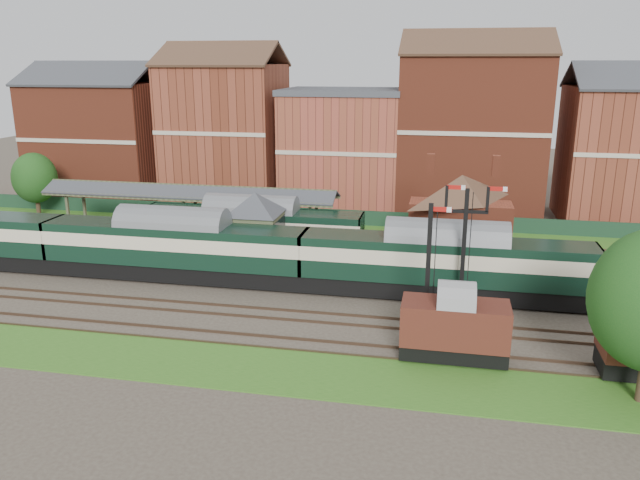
% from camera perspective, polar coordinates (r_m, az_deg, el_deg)
% --- Properties ---
extents(ground, '(160.00, 160.00, 0.00)m').
position_cam_1_polar(ground, '(44.02, -3.26, -4.31)').
color(ground, '#473D33').
rests_on(ground, ground).
extents(grass_back, '(90.00, 4.50, 0.06)m').
position_cam_1_polar(grass_back, '(58.91, 0.65, 1.01)').
color(grass_back, '#2D6619').
rests_on(grass_back, ground).
extents(grass_front, '(90.00, 5.00, 0.06)m').
position_cam_1_polar(grass_front, '(33.51, -8.51, -11.22)').
color(grass_front, '#2D6619').
rests_on(grass_front, ground).
extents(fence, '(90.00, 0.12, 1.50)m').
position_cam_1_polar(fence, '(60.64, 1.00, 2.15)').
color(fence, '#193823').
rests_on(fence, ground).
extents(platform, '(55.00, 3.40, 1.00)m').
position_cam_1_polar(platform, '(54.10, -5.81, 0.08)').
color(platform, '#2D2D2D').
rests_on(platform, ground).
extents(signal_box, '(5.40, 5.40, 6.00)m').
position_cam_1_polar(signal_box, '(46.83, -5.88, 0.98)').
color(signal_box, '#5D6D4D').
rests_on(signal_box, ground).
extents(brick_hut, '(3.20, 2.64, 2.94)m').
position_cam_1_polar(brick_hut, '(45.74, 3.82, -1.95)').
color(brick_hut, maroon).
rests_on(brick_hut, ground).
extents(station_building, '(8.10, 8.10, 5.90)m').
position_cam_1_polar(station_building, '(50.95, 12.70, 2.78)').
color(station_building, brown).
rests_on(station_building, platform).
extents(canopy, '(26.00, 3.89, 4.08)m').
position_cam_1_polar(canopy, '(55.20, -11.91, 4.50)').
color(canopy, '#424A2E').
rests_on(canopy, platform).
extents(semaphore_bracket, '(3.60, 0.25, 8.18)m').
position_cam_1_polar(semaphore_bracket, '(38.92, 13.08, -0.27)').
color(semaphore_bracket, black).
rests_on(semaphore_bracket, ground).
extents(semaphore_siding, '(1.23, 0.25, 8.00)m').
position_cam_1_polar(semaphore_siding, '(34.74, 9.87, -2.88)').
color(semaphore_siding, black).
rests_on(semaphore_siding, ground).
extents(town_backdrop, '(69.00, 10.00, 16.00)m').
position_cam_1_polar(town_backdrop, '(66.32, 1.98, 8.83)').
color(town_backdrop, brown).
rests_on(town_backdrop, ground).
extents(dmu_train, '(57.29, 3.01, 4.40)m').
position_cam_1_polar(dmu_train, '(45.87, -13.18, -0.50)').
color(dmu_train, black).
rests_on(dmu_train, ground).
extents(platform_railcar, '(17.91, 2.82, 4.12)m').
position_cam_1_polar(platform_railcar, '(50.42, -6.25, 1.14)').
color(platform_railcar, black).
rests_on(platform_railcar, ground).
extents(goods_van_a, '(5.56, 2.41, 3.37)m').
position_cam_1_polar(goods_van_a, '(33.68, 12.19, -7.70)').
color(goods_van_a, black).
rests_on(goods_van_a, ground).
extents(tree_back, '(4.43, 4.43, 6.48)m').
position_cam_1_polar(tree_back, '(69.73, -24.64, 5.18)').
color(tree_back, '#382619').
rests_on(tree_back, ground).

